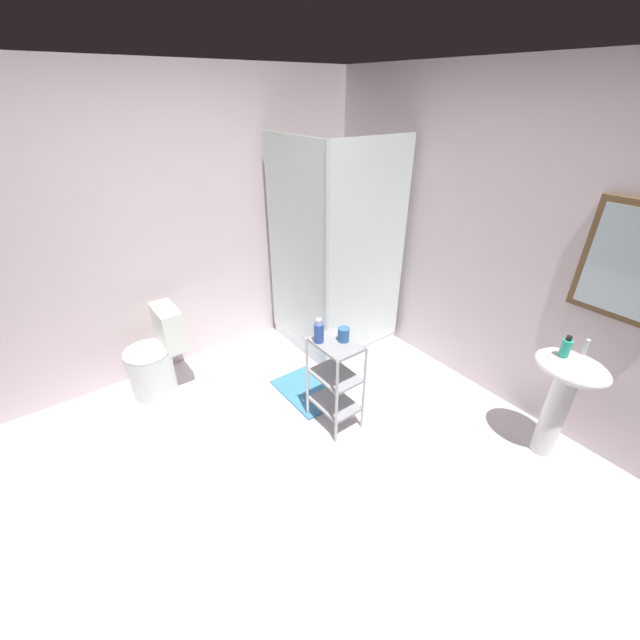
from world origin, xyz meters
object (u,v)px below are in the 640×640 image
Objects in this scene: shampoo_bottle_blue at (319,332)px; bath_mat at (307,391)px; toilet at (156,360)px; shower_stall at (333,303)px; pedestal_sink at (564,388)px; rinse_cup at (344,334)px; storage_cart at (335,377)px; hand_soap_bottle at (566,347)px.

bath_mat is at bearing 160.07° from shampoo_bottle_blue.
shower_stall is at bearing 79.59° from toilet.
shower_stall is 2.47× the size of pedestal_sink.
toilet is 7.23× the size of rinse_cup.
shower_stall is 1.15m from storage_cart.
rinse_cup is (0.10, 0.15, -0.03)m from shampoo_bottle_blue.
toilet is at bearing -128.52° from bath_mat.
shower_stall is 2.70× the size of storage_cart.
shower_stall reaches higher than toilet.
shower_stall is at bearing -171.09° from hand_soap_bottle.
storage_cart is (0.91, -0.70, -0.03)m from shower_stall.
pedestal_sink is 1.51m from rinse_cup.
toilet is at bearing -141.49° from storage_cart.
storage_cart is 0.60m from bath_mat.
storage_cart is 0.40m from shampoo_bottle_blue.
hand_soap_bottle is at bearing -161.49° from pedestal_sink.
shampoo_bottle_blue is at bearing 37.98° from toilet.
rinse_cup reaches higher than toilet.
hand_soap_bottle is at bearing 43.29° from shampoo_bottle_blue.
toilet reaches higher than storage_cart.
toilet is at bearing -142.02° from shampoo_bottle_blue.
hand_soap_bottle is at bearing 40.78° from toilet.
shampoo_bottle_blue reaches higher than storage_cart.
storage_cart is 4.03× the size of shampoo_bottle_blue.
hand_soap_bottle is (-0.07, -0.02, 0.30)m from pedestal_sink.
rinse_cup is at bearing -34.68° from shower_stall.
hand_soap_bottle reaches higher than pedestal_sink.
shampoo_bottle_blue is 0.88m from bath_mat.
bath_mat is at bearing -147.43° from pedestal_sink.
pedestal_sink is at bearing 42.09° from storage_cart.
rinse_cup is at bearing 56.99° from shampoo_bottle_blue.
shower_stall is at bearing 142.60° from storage_cart.
shampoo_bottle_blue reaches higher than bath_mat.
bath_mat is at bearing -176.41° from rinse_cup.
storage_cart is 1.54m from hand_soap_bottle.
storage_cart is 1.23× the size of bath_mat.
shower_stall is 1.17m from rinse_cup.
shampoo_bottle_blue is at bearing -135.26° from storage_cart.
shampoo_bottle_blue is 0.31× the size of bath_mat.
toilet is 1.52m from shampoo_bottle_blue.
toilet is 4.14× the size of shampoo_bottle_blue.
toilet is 1.03× the size of storage_cart.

